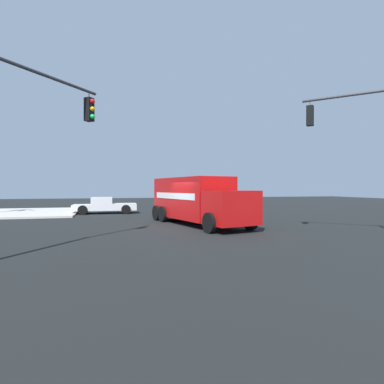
# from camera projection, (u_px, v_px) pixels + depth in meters

# --- Properties ---
(ground_plane) EXTENTS (100.00, 100.00, 0.00)m
(ground_plane) POSITION_uv_depth(u_px,v_px,m) (187.00, 226.00, 17.85)
(ground_plane) COLOR black
(sidewalk_corner_far) EXTENTS (10.32, 10.32, 0.14)m
(sidewalk_corner_far) POSITION_uv_depth(u_px,v_px,m) (14.00, 213.00, 26.45)
(sidewalk_corner_far) COLOR beige
(sidewalk_corner_far) RESTS_ON ground
(delivery_truck) EXTENTS (8.64, 4.52, 2.81)m
(delivery_truck) POSITION_uv_depth(u_px,v_px,m) (197.00, 200.00, 18.70)
(delivery_truck) COLOR red
(delivery_truck) RESTS_ON ground
(traffic_light_primary) EXTENTS (3.87, 3.37, 6.36)m
(traffic_light_primary) POSITION_uv_depth(u_px,v_px,m) (20.00, 125.00, 10.06)
(traffic_light_primary) COLOR #38383D
(traffic_light_primary) RESTS_ON ground
(traffic_light_secondary) EXTENTS (3.33, 3.30, 6.45)m
(traffic_light_secondary) POSITION_uv_depth(u_px,v_px,m) (377.00, 137.00, 13.49)
(traffic_light_secondary) COLOR #38383D
(traffic_light_secondary) RESTS_ON sidewalk_corner_near
(pickup_white) EXTENTS (2.33, 5.24, 1.38)m
(pickup_white) POSITION_uv_depth(u_px,v_px,m) (104.00, 205.00, 26.62)
(pickup_white) COLOR white
(pickup_white) RESTS_ON ground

